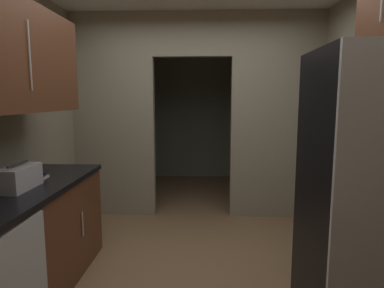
# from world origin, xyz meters

# --- Properties ---
(ground) EXTENTS (20.00, 20.00, 0.00)m
(ground) POSITION_xyz_m (0.00, 0.00, 0.00)
(ground) COLOR brown
(kitchen_partition) EXTENTS (3.19, 0.12, 2.62)m
(kitchen_partition) POSITION_xyz_m (0.02, 1.65, 1.40)
(kitchen_partition) COLOR gray
(kitchen_partition) RESTS_ON ground
(adjoining_room_shell) EXTENTS (3.19, 2.30, 2.62)m
(adjoining_room_shell) POSITION_xyz_m (0.00, 3.24, 1.31)
(adjoining_room_shell) COLOR gray
(adjoining_room_shell) RESTS_ON ground
(refrigerator) EXTENTS (0.70, 0.77, 1.85)m
(refrigerator) POSITION_xyz_m (1.17, -0.47, 0.93)
(refrigerator) COLOR black
(refrigerator) RESTS_ON ground
(lower_cabinet_run) EXTENTS (0.67, 1.90, 0.88)m
(lower_cabinet_run) POSITION_xyz_m (-1.26, -0.34, 0.44)
(lower_cabinet_run) COLOR brown
(lower_cabinet_run) RESTS_ON ground
(upper_cabinet_counterside) EXTENTS (0.36, 1.71, 0.79)m
(upper_cabinet_counterside) POSITION_xyz_m (-1.26, -0.34, 1.83)
(upper_cabinet_counterside) COLOR brown
(boombox) EXTENTS (0.18, 0.37, 0.20)m
(boombox) POSITION_xyz_m (-1.23, -0.32, 0.97)
(boombox) COLOR #B2B2B7
(boombox) RESTS_ON lower_cabinet_run
(book_stack) EXTENTS (0.14, 0.16, 0.06)m
(book_stack) POSITION_xyz_m (-1.25, -0.01, 0.92)
(book_stack) COLOR beige
(book_stack) RESTS_ON lower_cabinet_run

